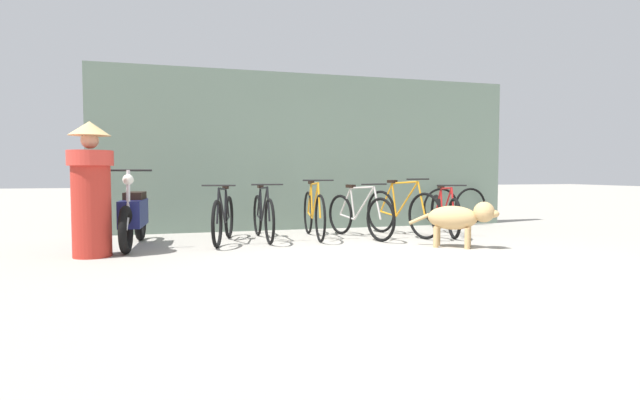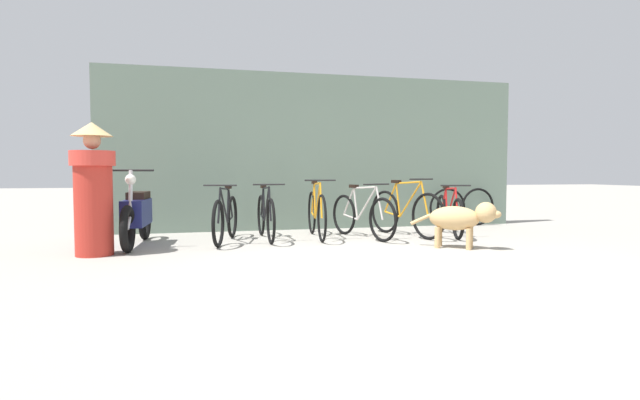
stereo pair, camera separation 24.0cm
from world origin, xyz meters
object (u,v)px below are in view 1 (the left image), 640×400
Objects in this scene: bicycle_0 at (223,219)px; stray_dog at (459,218)px; bicycle_5 at (445,214)px; bicycle_3 at (359,215)px; bicycle_4 at (402,212)px; bicycle_2 at (314,213)px; spare_tire_right at (470,206)px; motorcycle at (134,216)px; person_in_robes at (91,187)px; bicycle_1 at (263,216)px; spare_tire_left at (441,207)px.

bicycle_0 is 3.30m from stray_dog.
bicycle_0 is 3.54m from bicycle_5.
bicycle_3 is 1.47m from bicycle_5.
bicycle_4 is 1.40m from stray_dog.
bicycle_2 reaches higher than spare_tire_right.
bicycle_0 is 1.00× the size of bicycle_3.
person_in_robes reaches higher than motorcycle.
bicycle_2 reaches higher than bicycle_1.
stray_dog is 3.09m from spare_tire_right.
bicycle_4 is at bearing 89.28° from bicycle_2.
bicycle_5 is at bearing 94.05° from motorcycle.
stray_dog is at bearing 19.17° from bicycle_3.
motorcycle is (-1.81, -0.21, 0.07)m from bicycle_1.
bicycle_0 is 2.07m from bicycle_3.
person_in_robes is at bearing -150.12° from stray_dog.
bicycle_2 reaches higher than bicycle_5.
bicycle_2 is 3.19m from person_in_robes.
bicycle_2 is 2.40× the size of spare_tire_left.
bicycle_3 is at bearing -156.41° from spare_tire_right.
bicycle_2 is 1.03× the size of bicycle_5.
bicycle_1 reaches higher than bicycle_3.
spare_tire_left is (2.09, 1.19, 0.01)m from bicycle_3.
bicycle_5 is (0.73, -0.07, -0.04)m from bicycle_4.
bicycle_2 is at bearing 90.17° from bicycle_1.
spare_tire_right is (2.72, 1.19, 0.01)m from bicycle_3.
bicycle_1 is 2.94m from bicycle_5.
bicycle_1 is at bearing -175.09° from stray_dog.
bicycle_3 is 0.98× the size of bicycle_5.
bicycle_4 is (2.81, 0.01, 0.03)m from bicycle_0.
motorcycle reaches higher than bicycle_0.
bicycle_0 is 2.27× the size of spare_tire_left.
stray_dog is (0.19, -1.38, 0.03)m from bicycle_4.
bicycle_1 is 2.21m from bicycle_4.
spare_tire_left is (1.15, 2.52, -0.05)m from stray_dog.
bicycle_5 is 4.75m from motorcycle.
spare_tire_left is (4.16, 1.14, 0.01)m from bicycle_0.
bicycle_1 is at bearing -130.57° from person_in_robes.
bicycle_2 reaches higher than spare_tire_left.
bicycle_2 reaches higher than bicycle_0.
bicycle_0 is at bearing -164.62° from spare_tire_left.
stray_dog is 1.39× the size of spare_tire_right.
spare_tire_left is 0.64m from spare_tire_right.
bicycle_2 is 1.06× the size of person_in_robes.
bicycle_2 is (0.79, 0.01, 0.02)m from bicycle_1.
bicycle_4 is (1.42, -0.14, 0.00)m from bicycle_2.
bicycle_2 is 0.70m from bicycle_3.
bicycle_2 reaches higher than stray_dog.
motorcycle is 5.50m from spare_tire_left.
person_in_robes is at bearing -25.94° from motorcycle.
stray_dog is (2.40, -1.51, 0.05)m from bicycle_1.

